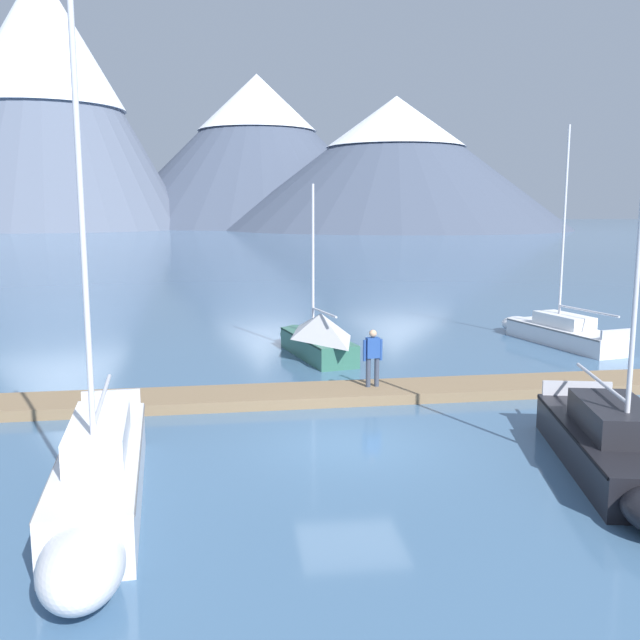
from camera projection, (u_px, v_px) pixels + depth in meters
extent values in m
plane|color=#426689|center=(352.00, 445.00, 16.18)|extent=(700.00, 700.00, 0.00)
cone|color=slate|center=(45.00, 100.00, 187.35)|extent=(75.22, 75.22, 69.22)
cone|color=white|center=(41.00, 37.00, 184.81)|extent=(42.46, 42.46, 37.21)
cone|color=#424C60|center=(258.00, 151.00, 219.47)|extent=(95.68, 95.68, 47.01)
cone|color=white|center=(257.00, 103.00, 217.13)|extent=(37.30, 37.30, 17.46)
cone|color=#424C60|center=(396.00, 164.00, 188.24)|extent=(93.93, 93.93, 35.34)
cone|color=white|center=(396.00, 122.00, 186.52)|extent=(37.87, 37.87, 13.57)
cube|color=#846B4C|center=(329.00, 394.00, 20.08)|extent=(27.64, 2.72, 0.30)
cylinder|color=#38383D|center=(333.00, 403.00, 19.29)|extent=(26.48, 1.02, 0.24)
cylinder|color=#38383D|center=(324.00, 388.00, 20.88)|extent=(26.48, 1.02, 0.24)
cube|color=silver|center=(102.00, 475.00, 12.98)|extent=(2.01, 6.19, 1.02)
ellipsoid|color=silver|center=(82.00, 565.00, 9.71)|extent=(1.41, 2.18, 0.97)
cube|color=slate|center=(101.00, 451.00, 12.91)|extent=(2.04, 6.08, 0.06)
cylinder|color=silver|center=(83.00, 237.00, 11.28)|extent=(0.10, 0.10, 7.94)
cylinder|color=silver|center=(102.00, 398.00, 13.63)|extent=(0.45, 3.81, 0.08)
cube|color=white|center=(99.00, 436.00, 12.71)|extent=(1.26, 2.82, 0.61)
cube|color=silver|center=(111.00, 398.00, 15.73)|extent=(1.29, 0.22, 0.36)
cube|color=#336B56|center=(318.00, 346.00, 25.73)|extent=(2.44, 4.88, 0.80)
ellipsoid|color=#336B56|center=(296.00, 335.00, 28.17)|extent=(1.55, 1.88, 0.76)
cube|color=#163027|center=(318.00, 337.00, 25.67)|extent=(2.46, 4.80, 0.06)
cylinder|color=silver|center=(313.00, 260.00, 25.69)|extent=(0.10, 0.10, 5.55)
cylinder|color=silver|center=(324.00, 312.00, 24.87)|extent=(0.61, 2.33, 0.08)
pyramid|color=silver|center=(321.00, 325.00, 25.27)|extent=(2.47, 4.02, 0.89)
cube|color=black|center=(611.00, 449.00, 14.66)|extent=(2.97, 5.81, 0.85)
cube|color=black|center=(612.00, 431.00, 14.60)|extent=(2.99, 5.71, 0.06)
cylinder|color=silver|center=(640.00, 235.00, 13.18)|extent=(0.10, 0.10, 8.18)
cylinder|color=silver|center=(600.00, 382.00, 15.43)|extent=(0.81, 3.45, 0.08)
cube|color=black|center=(615.00, 418.00, 14.41)|extent=(1.79, 2.71, 0.60)
cube|color=silver|center=(577.00, 388.00, 17.22)|extent=(1.66, 0.45, 0.36)
cube|color=white|center=(565.00, 336.00, 28.02)|extent=(2.87, 5.90, 0.73)
ellipsoid|color=white|center=(518.00, 324.00, 30.90)|extent=(1.69, 1.84, 0.70)
cube|color=slate|center=(566.00, 328.00, 27.97)|extent=(2.88, 5.79, 0.06)
cylinder|color=silver|center=(564.00, 227.00, 27.73)|extent=(0.10, 0.10, 7.98)
cylinder|color=silver|center=(588.00, 311.00, 26.73)|extent=(0.82, 3.18, 0.08)
cube|color=white|center=(564.00, 320.00, 28.05)|extent=(1.68, 2.75, 0.51)
cube|color=silver|center=(617.00, 334.00, 25.38)|extent=(1.43, 0.43, 0.36)
cylinder|color=#384256|center=(377.00, 372.00, 20.28)|extent=(0.14, 0.14, 0.86)
cylinder|color=#384256|center=(368.00, 372.00, 20.22)|extent=(0.14, 0.14, 0.86)
cube|color=#234793|center=(373.00, 348.00, 20.13)|extent=(0.40, 0.26, 0.60)
sphere|color=tan|center=(373.00, 333.00, 20.07)|extent=(0.22, 0.22, 0.22)
cylinder|color=#234793|center=(381.00, 350.00, 20.20)|extent=(0.09, 0.09, 0.62)
cylinder|color=#234793|center=(364.00, 350.00, 20.09)|extent=(0.09, 0.09, 0.62)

